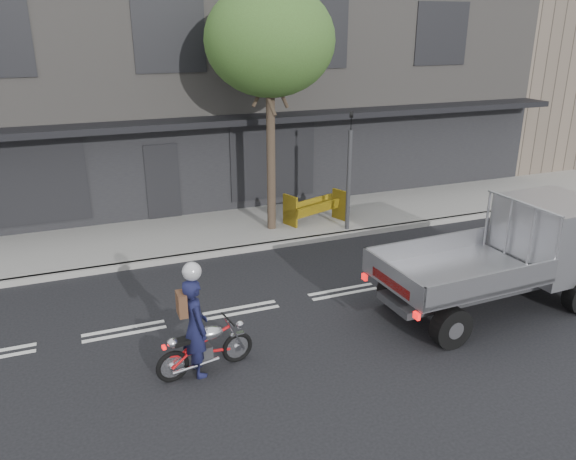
# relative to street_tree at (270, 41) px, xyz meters

# --- Properties ---
(ground) EXTENTS (80.00, 80.00, 0.00)m
(ground) POSITION_rel_street_tree_xyz_m (-2.20, -4.20, -5.28)
(ground) COLOR black
(ground) RESTS_ON ground
(sidewalk) EXTENTS (32.00, 3.20, 0.15)m
(sidewalk) POSITION_rel_street_tree_xyz_m (-2.20, 0.50, -5.20)
(sidewalk) COLOR gray
(sidewalk) RESTS_ON ground
(kerb) EXTENTS (32.00, 0.20, 0.15)m
(kerb) POSITION_rel_street_tree_xyz_m (-2.20, -1.10, -5.20)
(kerb) COLOR gray
(kerb) RESTS_ON ground
(building_main) EXTENTS (26.00, 10.00, 8.00)m
(building_main) POSITION_rel_street_tree_xyz_m (-2.20, 7.10, -1.28)
(building_main) COLOR slate
(building_main) RESTS_ON ground
(building_neighbour) EXTENTS (14.00, 10.00, 10.00)m
(building_neighbour) POSITION_rel_street_tree_xyz_m (17.80, 7.10, -0.28)
(building_neighbour) COLOR brown
(building_neighbour) RESTS_ON ground
(street_tree) EXTENTS (3.40, 3.40, 6.74)m
(street_tree) POSITION_rel_street_tree_xyz_m (0.00, 0.00, 0.00)
(street_tree) COLOR #382B21
(street_tree) RESTS_ON ground
(traffic_light_pole) EXTENTS (0.12, 0.12, 3.50)m
(traffic_light_pole) POSITION_rel_street_tree_xyz_m (2.00, -0.85, -3.63)
(traffic_light_pole) COLOR #2D2D30
(traffic_light_pole) RESTS_ON ground
(motorcycle) EXTENTS (1.77, 0.52, 0.91)m
(motorcycle) POSITION_rel_street_tree_xyz_m (-3.40, -6.09, -4.81)
(motorcycle) COLOR black
(motorcycle) RESTS_ON ground
(rider) EXTENTS (0.52, 0.70, 1.77)m
(rider) POSITION_rel_street_tree_xyz_m (-3.55, -6.09, -4.39)
(rider) COLOR #141639
(rider) RESTS_ON ground
(flatbed_ute) EXTENTS (5.06, 2.25, 2.31)m
(flatbed_ute) POSITION_rel_street_tree_xyz_m (3.83, -5.96, -3.96)
(flatbed_ute) COLOR black
(flatbed_ute) RESTS_ON ground
(construction_barrier) EXTENTS (1.84, 1.23, 0.96)m
(construction_barrier) POSITION_rel_street_tree_xyz_m (1.37, -0.26, -4.65)
(construction_barrier) COLOR #E1B10B
(construction_barrier) RESTS_ON sidewalk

